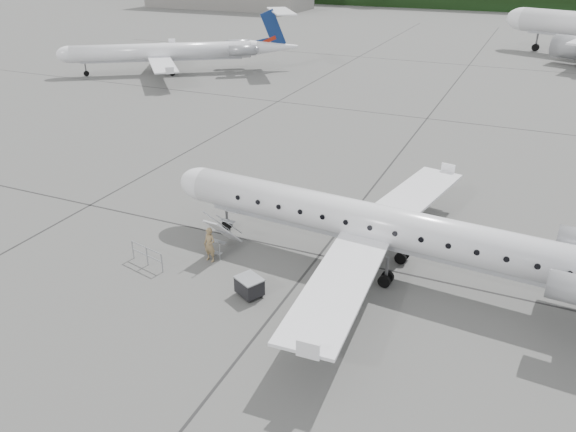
% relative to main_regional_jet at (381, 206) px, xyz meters
% --- Properties ---
extents(ground, '(320.00, 320.00, 0.00)m').
position_rel_main_regional_jet_xyz_m(ground, '(2.43, -5.05, -3.36)').
color(ground, '#5C5C5A').
rests_on(ground, ground).
extents(main_regional_jet, '(27.55, 20.78, 6.72)m').
position_rel_main_regional_jet_xyz_m(main_regional_jet, '(0.00, 0.00, 0.00)').
color(main_regional_jet, white).
rests_on(main_regional_jet, ground).
extents(airstair, '(1.01, 2.22, 2.11)m').
position_rel_main_regional_jet_xyz_m(airstair, '(-7.75, -1.49, -2.31)').
color(airstair, white).
rests_on(airstair, ground).
extents(passenger, '(0.72, 0.53, 1.82)m').
position_rel_main_regional_jet_xyz_m(passenger, '(-7.85, -2.72, -2.45)').
color(passenger, '#8E754D').
rests_on(passenger, ground).
extents(safety_railing, '(2.16, 0.59, 1.00)m').
position_rel_main_regional_jet_xyz_m(safety_railing, '(-10.48, -4.37, -2.86)').
color(safety_railing, '#93969B').
rests_on(safety_railing, ground).
extents(baggage_cart, '(1.43, 1.34, 0.99)m').
position_rel_main_regional_jet_xyz_m(baggage_cart, '(-4.59, -4.69, -2.87)').
color(baggage_cart, black).
rests_on(baggage_cart, ground).
extents(bg_regional_left, '(33.83, 31.74, 7.21)m').
position_rel_main_regional_jet_xyz_m(bg_regional_left, '(-36.66, 34.10, 0.24)').
color(bg_regional_left, white).
rests_on(bg_regional_left, ground).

